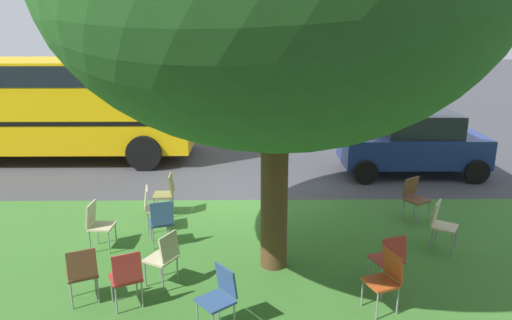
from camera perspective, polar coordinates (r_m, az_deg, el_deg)
ground at (r=11.23m, az=-2.53°, el=-4.42°), size 80.00×80.00×0.00m
grass_verge at (r=8.31m, az=-3.22°, el=-12.21°), size 48.00×6.00×0.01m
chair_0 at (r=6.55m, az=-4.31°, el=-15.52°), size 0.59×0.58×0.88m
chair_1 at (r=7.69m, az=15.52°, el=-10.99°), size 0.53×0.53×0.88m
chair_2 at (r=8.87m, az=-11.11°, el=-6.93°), size 0.52×0.53×0.88m
chair_3 at (r=9.21m, az=21.06°, el=-6.85°), size 0.58×0.57×0.88m
chair_4 at (r=9.56m, az=-12.20°, el=-5.26°), size 0.50×0.50×0.88m
chair_5 at (r=7.47m, az=-19.89°, el=-12.26°), size 0.55×0.55×0.88m
chair_6 at (r=7.14m, az=15.09°, el=-13.19°), size 0.54×0.54×0.88m
chair_7 at (r=7.61m, az=-10.82°, el=-10.99°), size 0.57×0.56×0.88m
chair_8 at (r=10.25m, az=-10.53°, el=-3.66°), size 0.44×0.43×0.88m
chair_9 at (r=7.19m, az=-15.11°, el=-13.01°), size 0.55×0.56×0.88m
chair_10 at (r=10.36m, az=18.24°, el=-4.01°), size 0.58×0.58×0.88m
chair_11 at (r=9.04m, az=-18.25°, el=-7.00°), size 0.45×0.45×0.88m
parked_car at (r=13.40m, az=18.15°, el=1.95°), size 3.70×1.92×1.65m
school_bus at (r=15.68m, az=-26.95°, el=6.44°), size 10.40×2.80×2.88m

